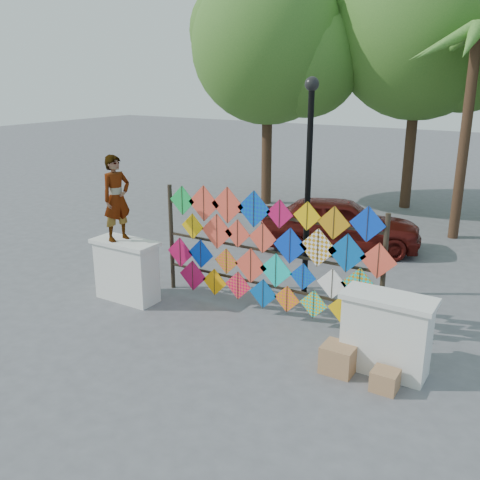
{
  "coord_description": "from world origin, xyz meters",
  "views": [
    {
      "loc": [
        4.68,
        -7.76,
        4.49
      ],
      "look_at": [
        -0.45,
        0.6,
        1.45
      ],
      "focal_mm": 40.0,
      "sensor_mm": 36.0,
      "label": 1
    }
  ],
  "objects_px": {
    "vendor_woman": "(117,198)",
    "lamppost": "(309,169)",
    "kite_rack": "(267,252)",
    "sedan": "(339,224)"
  },
  "relations": [
    {
      "from": "kite_rack",
      "to": "sedan",
      "type": "distance_m",
      "value": 4.54
    },
    {
      "from": "kite_rack",
      "to": "lamppost",
      "type": "xyz_separation_m",
      "value": [
        0.23,
        1.27,
        1.44
      ]
    },
    {
      "from": "kite_rack",
      "to": "sedan",
      "type": "bearing_deg",
      "value": 93.61
    },
    {
      "from": "sedan",
      "to": "lamppost",
      "type": "height_order",
      "value": "lamppost"
    },
    {
      "from": "kite_rack",
      "to": "vendor_woman",
      "type": "xyz_separation_m",
      "value": [
        -2.92,
        -0.93,
        0.89
      ]
    },
    {
      "from": "vendor_woman",
      "to": "sedan",
      "type": "bearing_deg",
      "value": -15.42
    },
    {
      "from": "vendor_woman",
      "to": "lamppost",
      "type": "relative_size",
      "value": 0.39
    },
    {
      "from": "vendor_woman",
      "to": "lamppost",
      "type": "xyz_separation_m",
      "value": [
        3.14,
        2.2,
        0.55
      ]
    },
    {
      "from": "vendor_woman",
      "to": "lamppost",
      "type": "distance_m",
      "value": 3.88
    },
    {
      "from": "lamppost",
      "to": "vendor_woman",
      "type": "bearing_deg",
      "value": -145.01
    }
  ]
}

